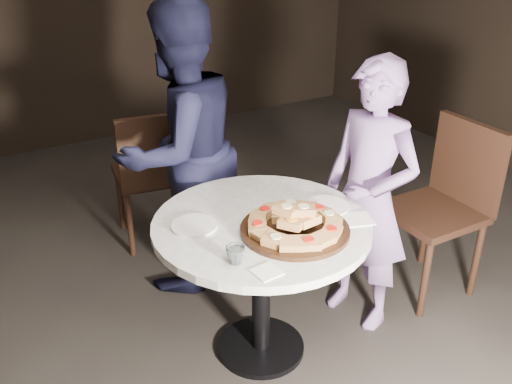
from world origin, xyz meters
TOP-DOWN VIEW (x-y plane):
  - floor at (0.00, 0.00)m, footprint 7.00×7.00m
  - table at (-0.04, 0.11)m, footprint 1.10×1.10m
  - serving_board at (0.04, -0.05)m, footprint 0.51×0.51m
  - focaccia_pile at (0.04, -0.05)m, footprint 0.44×0.44m
  - plate_left at (-0.32, 0.22)m, footprint 0.27×0.27m
  - plate_right at (0.31, 0.07)m, footprint 0.27×0.27m
  - water_glass at (-0.30, -0.13)m, footprint 0.10×0.10m
  - napkin_near at (-0.23, -0.25)m, footprint 0.11×0.11m
  - napkin_far at (0.36, -0.10)m, footprint 0.16×0.16m
  - chair_far at (-0.11, 1.36)m, footprint 0.51×0.52m
  - chair_right at (1.18, 0.09)m, footprint 0.49×0.47m
  - diner_navy at (-0.09, 0.90)m, footprint 0.96×0.84m
  - diner_teal at (0.59, 0.09)m, footprint 0.47×0.60m

SIDE VIEW (x-z plane):
  - floor at x=0.00m, z-range 0.00..0.00m
  - chair_far at x=-0.11m, z-range 0.07..1.02m
  - chair_right at x=1.18m, z-range 0.08..1.08m
  - table at x=-0.04m, z-range 0.24..1.00m
  - diner_teal at x=0.59m, z-range 0.00..1.45m
  - napkin_near at x=-0.23m, z-range 0.76..0.76m
  - napkin_far at x=0.36m, z-range 0.76..0.77m
  - plate_left at x=-0.32m, z-range 0.76..0.77m
  - plate_right at x=0.31m, z-range 0.76..0.77m
  - serving_board at x=0.04m, z-range 0.76..0.78m
  - water_glass at x=-0.30m, z-range 0.76..0.83m
  - focaccia_pile at x=0.04m, z-range 0.75..0.87m
  - diner_navy at x=-0.09m, z-range 0.00..1.67m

